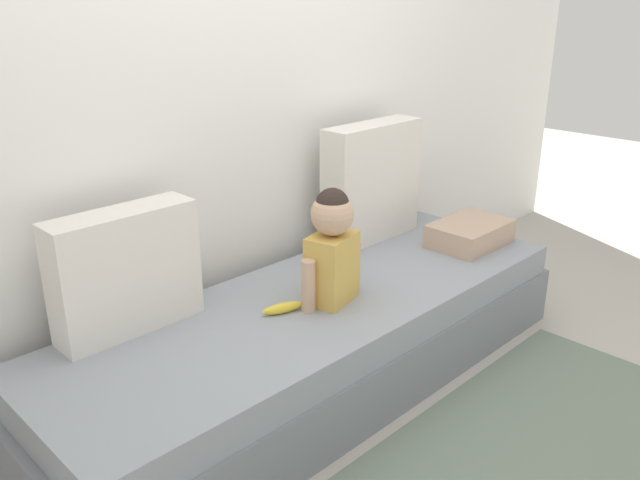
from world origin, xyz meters
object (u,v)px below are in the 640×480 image
Objects in this scene: throw_pillow_left at (126,271)px; folded_blanket at (470,233)px; toddler at (332,245)px; throw_pillow_right at (372,182)px; banana at (282,308)px; couch at (319,341)px.

throw_pillow_left reaches higher than folded_blanket.
throw_pillow_right is at bearing 29.05° from toddler.
banana is (-0.21, 0.06, -0.22)m from toddler.
toddler is at bearing -16.60° from banana.
throw_pillow_right reaches higher than couch.
couch is 0.45m from toddler.
throw_pillow_left is 0.79m from toddler.
folded_blanket is at bearing -14.12° from throw_pillow_left.
toddler reaches higher than couch.
banana is 0.42× the size of folded_blanket.
couch is 5.20× the size of toddler.
throw_pillow_left is at bearing 155.54° from couch.
couch is at bearing -1.24° from banana.
toddler is at bearing -27.94° from throw_pillow_left.
folded_blanket reaches higher than banana.
couch is 0.90m from throw_pillow_right.
toddler is (0.02, -0.06, 0.45)m from couch.
folded_blanket is at bearing -5.27° from banana.
throw_pillow_right is 1.47× the size of folded_blanket.
couch is 1.00m from folded_blanket.
throw_pillow_right is (1.36, 0.00, 0.06)m from throw_pillow_left.
throw_pillow_right reaches higher than banana.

